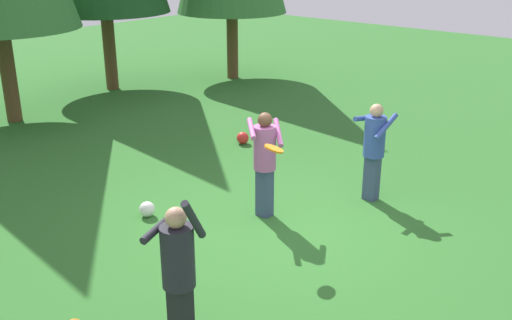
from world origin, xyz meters
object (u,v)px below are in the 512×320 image
(person_bystander, at_px, (374,144))
(ball_red, at_px, (243,138))
(person_thrower, at_px, (178,267))
(ball_white, at_px, (147,209))
(person_catcher, at_px, (265,156))
(frisbee, at_px, (274,149))

(person_bystander, xyz_separation_m, ball_red, (0.69, 3.45, -0.83))
(person_thrower, relative_size, person_bystander, 1.11)
(ball_red, relative_size, ball_white, 1.05)
(person_thrower, bearing_deg, ball_red, 19.71)
(person_bystander, bearing_deg, person_catcher, -23.36)
(frisbee, bearing_deg, ball_white, 106.73)
(frisbee, height_order, ball_white, frisbee)
(person_bystander, height_order, ball_red, person_bystander)
(person_catcher, bearing_deg, person_thrower, -22.79)
(ball_red, xyz_separation_m, ball_white, (-3.51, -1.17, -0.01))
(frisbee, bearing_deg, ball_red, 47.66)
(person_catcher, relative_size, ball_red, 6.54)
(person_bystander, distance_m, ball_red, 3.62)
(person_catcher, relative_size, ball_white, 6.87)
(person_catcher, distance_m, ball_white, 2.01)
(ball_red, height_order, ball_white, ball_red)
(person_catcher, height_order, ball_red, person_catcher)
(frisbee, xyz_separation_m, ball_red, (2.91, 3.19, -1.29))
(person_bystander, relative_size, ball_red, 6.40)
(person_thrower, relative_size, ball_white, 7.46)
(person_catcher, xyz_separation_m, ball_white, (-1.22, 1.35, -0.86))
(person_catcher, distance_m, ball_red, 3.51)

